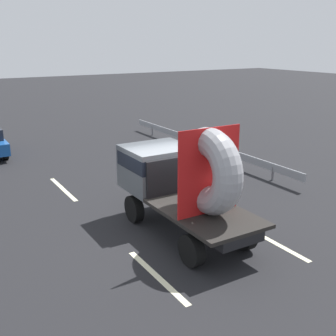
# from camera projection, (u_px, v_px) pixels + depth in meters

# --- Properties ---
(ground_plane) EXTENTS (120.00, 120.00, 0.00)m
(ground_plane) POSITION_uv_depth(u_px,v_px,m) (163.00, 227.00, 12.67)
(ground_plane) COLOR black
(flatbed_truck) EXTENTS (2.02, 5.06, 3.37)m
(flatbed_truck) POSITION_uv_depth(u_px,v_px,m) (179.00, 177.00, 12.06)
(flatbed_truck) COLOR black
(flatbed_truck) RESTS_ON ground_plane
(guardrail) EXTENTS (0.10, 13.41, 0.71)m
(guardrail) POSITION_uv_depth(u_px,v_px,m) (201.00, 143.00, 20.98)
(guardrail) COLOR gray
(guardrail) RESTS_ON ground_plane
(lane_dash_left_near) EXTENTS (0.16, 2.77, 0.01)m
(lane_dash_left_near) POSITION_uv_depth(u_px,v_px,m) (157.00, 276.00, 10.03)
(lane_dash_left_near) COLOR beige
(lane_dash_left_near) RESTS_ON ground_plane
(lane_dash_left_far) EXTENTS (0.16, 2.98, 0.01)m
(lane_dash_left_far) POSITION_uv_depth(u_px,v_px,m) (63.00, 189.00, 15.99)
(lane_dash_left_far) COLOR beige
(lane_dash_left_far) RESTS_ON ground_plane
(lane_dash_right_near) EXTENTS (0.16, 2.26, 0.01)m
(lane_dash_right_near) POSITION_uv_depth(u_px,v_px,m) (278.00, 245.00, 11.59)
(lane_dash_right_near) COLOR beige
(lane_dash_right_near) RESTS_ON ground_plane
(lane_dash_right_far) EXTENTS (0.16, 2.91, 0.01)m
(lane_dash_right_far) POSITION_uv_depth(u_px,v_px,m) (142.00, 171.00, 18.28)
(lane_dash_right_far) COLOR beige
(lane_dash_right_far) RESTS_ON ground_plane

